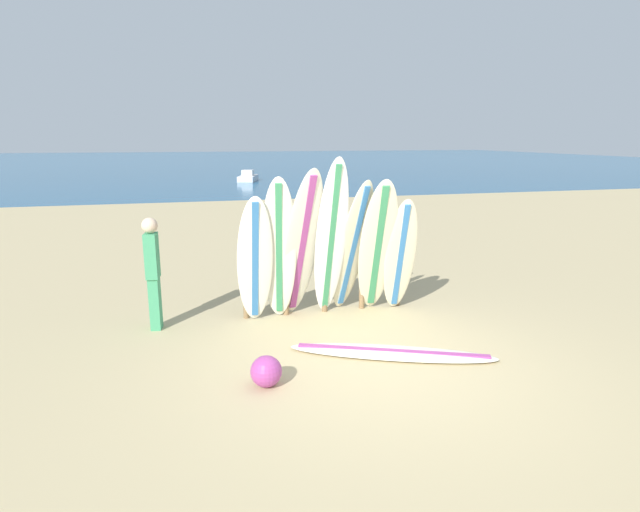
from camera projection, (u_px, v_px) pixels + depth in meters
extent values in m
plane|color=tan|center=(383.00, 368.00, 6.49)|extent=(120.00, 120.00, 0.00)
cube|color=#1E5984|center=(203.00, 161.00, 61.20)|extent=(120.00, 80.00, 0.01)
cylinder|color=olive|center=(245.00, 284.00, 8.14)|extent=(0.09, 0.09, 1.11)
cylinder|color=olive|center=(286.00, 281.00, 8.30)|extent=(0.09, 0.09, 1.11)
cylinder|color=olive|center=(325.00, 279.00, 8.46)|extent=(0.09, 0.09, 1.11)
cylinder|color=olive|center=(362.00, 276.00, 8.62)|extent=(0.09, 0.09, 1.11)
cylinder|color=olive|center=(398.00, 274.00, 8.77)|extent=(0.09, 0.09, 1.11)
cylinder|color=olive|center=(325.00, 254.00, 8.37)|extent=(2.67, 0.08, 0.08)
ellipsoid|color=white|center=(255.00, 261.00, 7.75)|extent=(0.55, 0.62, 2.01)
cube|color=#3372B2|center=(255.00, 261.00, 7.75)|extent=(0.11, 0.57, 1.85)
ellipsoid|color=white|center=(279.00, 250.00, 7.83)|extent=(0.62, 0.77, 2.28)
cube|color=#388C59|center=(279.00, 250.00, 7.83)|extent=(0.19, 0.67, 2.10)
ellipsoid|color=silver|center=(302.00, 245.00, 7.89)|extent=(0.75, 1.07, 2.40)
cube|color=#A53F8C|center=(302.00, 245.00, 7.89)|extent=(0.28, 0.92, 2.21)
ellipsoid|color=white|center=(331.00, 240.00, 7.92)|extent=(0.49, 0.94, 2.56)
cube|color=#388C59|center=(331.00, 240.00, 7.92)|extent=(0.10, 0.87, 2.36)
ellipsoid|color=beige|center=(352.00, 248.00, 8.16)|extent=(0.66, 1.02, 2.22)
cube|color=#3372B2|center=(352.00, 248.00, 8.16)|extent=(0.26, 0.89, 2.04)
ellipsoid|color=beige|center=(378.00, 248.00, 8.13)|extent=(0.70, 1.04, 2.23)
cube|color=#388C59|center=(378.00, 248.00, 8.13)|extent=(0.22, 0.91, 2.06)
ellipsoid|color=beige|center=(400.00, 256.00, 8.24)|extent=(0.61, 0.83, 1.92)
cube|color=#3372B2|center=(400.00, 256.00, 8.24)|extent=(0.20, 0.72, 1.77)
ellipsoid|color=silver|center=(392.00, 353.00, 6.85)|extent=(2.70, 1.55, 0.07)
cube|color=#A53F8C|center=(392.00, 353.00, 6.85)|extent=(2.33, 1.08, 0.08)
cube|color=#3F9966|center=(155.00, 303.00, 7.72)|extent=(0.18, 0.24, 0.79)
cube|color=#3F9966|center=(152.00, 256.00, 7.56)|extent=(0.21, 0.29, 0.67)
sphere|color=beige|center=(150.00, 225.00, 7.46)|extent=(0.23, 0.23, 0.23)
cube|color=silver|center=(248.00, 178.00, 33.67)|extent=(1.64, 2.60, 0.35)
cube|color=silver|center=(248.00, 173.00, 33.59)|extent=(0.91, 1.03, 0.36)
sphere|color=#A53F8C|center=(266.00, 371.00, 5.97)|extent=(0.37, 0.37, 0.37)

